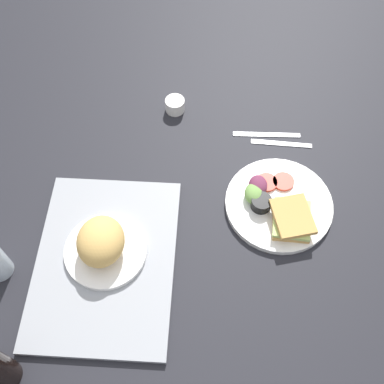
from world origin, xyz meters
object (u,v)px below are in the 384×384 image
(bread_plate_near, at_px, (102,244))
(plate_with_salad, at_px, (278,205))
(espresso_cup, at_px, (175,105))
(fork, at_px, (281,143))
(knife, at_px, (267,134))
(serving_tray, at_px, (106,261))

(bread_plate_near, relative_size, plate_with_salad, 0.72)
(espresso_cup, distance_m, fork, 0.33)
(fork, xyz_separation_m, knife, (0.03, 0.04, 0.00))
(serving_tray, height_order, bread_plate_near, bread_plate_near)
(plate_with_salad, distance_m, fork, 0.21)
(knife, bearing_deg, bread_plate_near, 42.74)
(plate_with_salad, xyz_separation_m, knife, (0.24, 0.02, -0.01))
(bread_plate_near, bearing_deg, fork, -51.77)
(plate_with_salad, bearing_deg, espresso_cup, 41.23)
(plate_with_salad, xyz_separation_m, fork, (0.21, -0.02, -0.01))
(fork, bearing_deg, espresso_cup, -16.99)
(bread_plate_near, bearing_deg, plate_with_salad, -71.04)
(espresso_cup, xyz_separation_m, fork, (-0.11, -0.30, -0.02))
(serving_tray, relative_size, fork, 2.65)
(bread_plate_near, height_order, fork, bread_plate_near)
(serving_tray, distance_m, knife, 0.57)
(bread_plate_near, height_order, knife, bread_plate_near)
(plate_with_salad, height_order, espresso_cup, plate_with_salad)
(serving_tray, xyz_separation_m, bread_plate_near, (0.02, 0.00, 0.05))
(serving_tray, height_order, plate_with_salad, plate_with_salad)
(bread_plate_near, bearing_deg, serving_tray, -173.13)
(serving_tray, height_order, knife, serving_tray)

